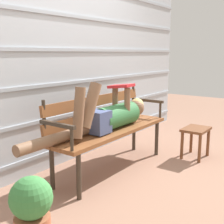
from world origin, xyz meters
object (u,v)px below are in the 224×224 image
object	(u,v)px
footstool	(196,135)
potted_plant	(32,213)
park_bench	(107,124)
reclining_person	(109,115)

from	to	relation	value
footstool	potted_plant	size ratio (longest dim) A/B	0.71
park_bench	footstool	size ratio (longest dim) A/B	4.42
park_bench	reclining_person	distance (m)	0.15
reclining_person	footstool	distance (m)	1.18
footstool	potted_plant	world-z (taller)	potted_plant
footstool	potted_plant	bearing A→B (deg)	175.88
potted_plant	park_bench	bearing A→B (deg)	18.94
park_bench	potted_plant	size ratio (longest dim) A/B	3.12
park_bench	footstool	world-z (taller)	park_bench
park_bench	reclining_person	size ratio (longest dim) A/B	0.93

